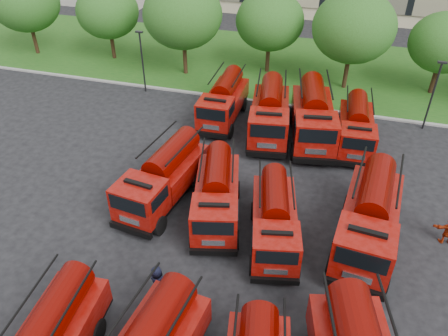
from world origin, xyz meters
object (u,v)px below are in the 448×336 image
object	(u,v)px
fire_truck_6	(275,219)
fire_truck_7	(370,217)
fire_truck_10	(313,116)
fire_truck_11	(356,127)
fire_truck_5	(217,194)
fire_truck_8	(224,100)
firefighter_4	(159,296)
firefighter_5	(444,242)
fire_truck_4	(163,177)
fire_truck_9	(270,113)

from	to	relation	value
fire_truck_6	fire_truck_7	distance (m)	4.65
fire_truck_10	fire_truck_11	xyz separation A→B (m)	(2.92, -0.14, -0.31)
fire_truck_5	fire_truck_8	bearing A→B (deg)	90.14
fire_truck_8	firefighter_4	world-z (taller)	fire_truck_8
firefighter_5	fire_truck_4	bearing A→B (deg)	-8.30
fire_truck_4	fire_truck_6	xyz separation A→B (m)	(6.58, -1.48, -0.16)
fire_truck_4	fire_truck_7	world-z (taller)	fire_truck_7
firefighter_4	fire_truck_8	bearing A→B (deg)	-63.94
fire_truck_7	firefighter_4	world-z (taller)	fire_truck_7
fire_truck_5	fire_truck_8	world-z (taller)	fire_truck_8
fire_truck_11	fire_truck_7	bearing A→B (deg)	-87.22
fire_truck_11	fire_truck_9	bearing A→B (deg)	177.78
fire_truck_10	firefighter_4	xyz separation A→B (m)	(-4.78, -15.58, -1.78)
fire_truck_4	fire_truck_11	distance (m)	13.53
fire_truck_7	fire_truck_9	world-z (taller)	fire_truck_7
firefighter_4	fire_truck_6	bearing A→B (deg)	-110.71
fire_truck_8	fire_truck_9	size ratio (longest dim) A/B	0.90
fire_truck_7	fire_truck_9	size ratio (longest dim) A/B	1.01
fire_truck_8	fire_truck_11	distance (m)	9.59
fire_truck_7	fire_truck_6	bearing A→B (deg)	-160.16
fire_truck_5	fire_truck_6	xyz separation A→B (m)	(3.32, -0.99, -0.07)
fire_truck_11	firefighter_5	xyz separation A→B (m)	(5.02, -8.16, -1.47)
fire_truck_7	fire_truck_9	bearing A→B (deg)	132.42
fire_truck_4	fire_truck_11	world-z (taller)	fire_truck_4
firefighter_5	firefighter_4	bearing A→B (deg)	18.21
fire_truck_6	fire_truck_10	size ratio (longest dim) A/B	0.82
fire_truck_6	fire_truck_7	bearing A→B (deg)	1.55
fire_truck_8	fire_truck_4	bearing A→B (deg)	-94.42
fire_truck_6	fire_truck_11	distance (m)	11.07
firefighter_4	fire_truck_9	bearing A→B (deg)	-77.08
fire_truck_8	fire_truck_9	world-z (taller)	fire_truck_9
fire_truck_5	firefighter_5	bearing A→B (deg)	-7.75
fire_truck_4	fire_truck_6	world-z (taller)	fire_truck_4
firefighter_4	fire_truck_11	bearing A→B (deg)	-96.78
fire_truck_11	firefighter_4	bearing A→B (deg)	-119.85
fire_truck_7	fire_truck_5	bearing A→B (deg)	-173.17
fire_truck_5	fire_truck_11	distance (m)	11.71
fire_truck_7	fire_truck_4	bearing A→B (deg)	-176.01
firefighter_5	fire_truck_8	bearing A→B (deg)	-43.83
firefighter_5	fire_truck_6	bearing A→B (deg)	3.82
fire_truck_9	fire_truck_11	world-z (taller)	fire_truck_9
fire_truck_6	fire_truck_9	world-z (taller)	fire_truck_9
fire_truck_6	fire_truck_7	world-z (taller)	fire_truck_7
fire_truck_9	fire_truck_11	size ratio (longest dim) A/B	1.17
fire_truck_8	fire_truck_9	distance (m)	3.83
fire_truck_11	fire_truck_4	bearing A→B (deg)	-141.49
fire_truck_9	firefighter_4	distance (m)	15.53
fire_truck_7	firefighter_5	xyz separation A→B (m)	(4.01, 1.22, -1.73)
fire_truck_5	fire_truck_7	world-z (taller)	fire_truck_7
fire_truck_6	fire_truck_7	xyz separation A→B (m)	(4.50, 1.12, 0.27)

